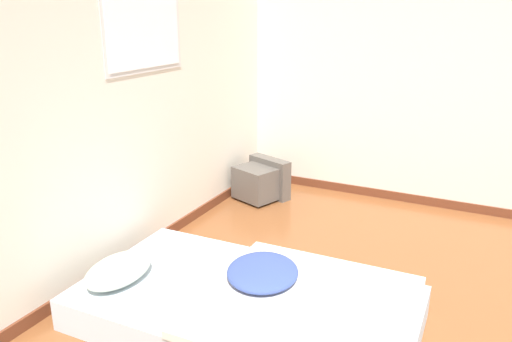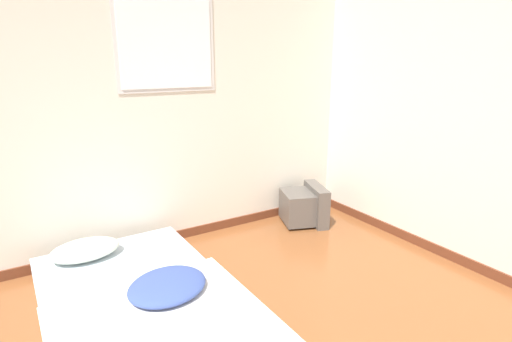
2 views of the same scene
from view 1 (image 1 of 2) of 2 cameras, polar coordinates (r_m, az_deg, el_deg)
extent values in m
cube|color=silver|center=(3.42, -21.41, 6.61)|extent=(7.92, 0.06, 2.60)
cube|color=brown|center=(3.82, -18.81, -12.15)|extent=(7.92, 0.02, 0.09)
cube|color=silver|center=(3.95, -12.79, 16.88)|extent=(0.90, 0.01, 0.82)
cube|color=white|center=(3.95, -12.72, 16.89)|extent=(0.83, 0.01, 0.75)
cube|color=silver|center=(3.27, -1.22, -15.38)|extent=(1.21, 2.11, 0.21)
ellipsoid|color=silver|center=(3.44, -15.44, -10.85)|extent=(0.53, 0.35, 0.14)
cube|color=silver|center=(3.07, 5.67, -15.03)|extent=(1.22, 1.23, 0.05)
ellipsoid|color=#384C93|center=(3.26, 0.76, -11.44)|extent=(0.64, 0.60, 0.11)
cube|color=#56514C|center=(5.15, -0.12, -1.41)|extent=(0.42, 0.49, 0.33)
cube|color=#56514C|center=(5.28, 1.57, -0.70)|extent=(0.29, 0.51, 0.41)
cube|color=#283342|center=(5.33, 2.09, -0.43)|extent=(0.14, 0.39, 0.30)
camera|label=2|loc=(2.13, 55.91, 5.30)|focal=28.00mm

